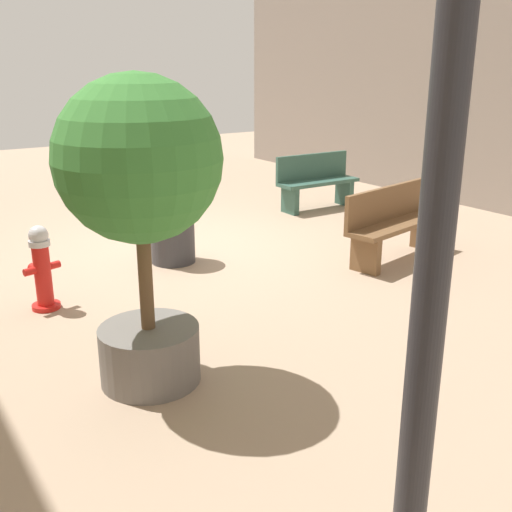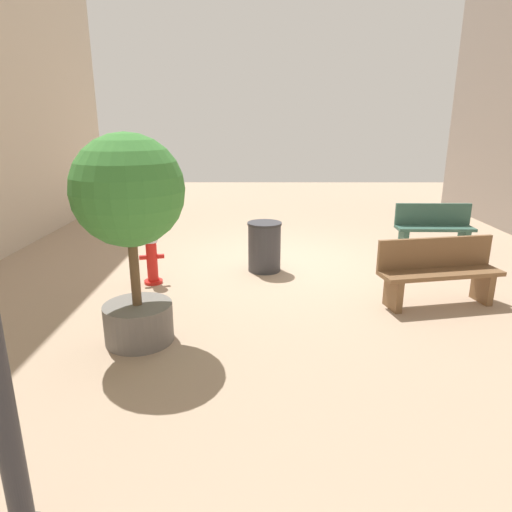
{
  "view_description": "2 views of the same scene",
  "coord_description": "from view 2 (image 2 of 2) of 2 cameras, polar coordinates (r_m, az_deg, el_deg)",
  "views": [
    {
      "loc": [
        3.68,
        7.28,
        2.49
      ],
      "look_at": [
        0.52,
        2.6,
        0.66
      ],
      "focal_mm": 42.47,
      "sensor_mm": 36.0,
      "label": 1
    },
    {
      "loc": [
        0.52,
        8.02,
        2.52
      ],
      "look_at": [
        0.53,
        2.38,
        0.83
      ],
      "focal_mm": 31.45,
      "sensor_mm": 36.0,
      "label": 2
    }
  ],
  "objects": [
    {
      "name": "ground_plane",
      "position": [
        8.42,
        3.66,
        -0.79
      ],
      "size": [
        23.4,
        23.4,
        0.0
      ],
      "primitive_type": "plane",
      "color": "tan"
    },
    {
      "name": "fire_hydrant",
      "position": [
        7.39,
        -13.12,
        -0.04
      ],
      "size": [
        0.4,
        0.37,
        0.9
      ],
      "color": "red",
      "rests_on": "ground_plane"
    },
    {
      "name": "bench_near",
      "position": [
        9.75,
        21.66,
        3.44
      ],
      "size": [
        1.52,
        0.47,
        0.95
      ],
      "color": "#33594C",
      "rests_on": "ground_plane"
    },
    {
      "name": "bench_far",
      "position": [
        6.87,
        22.15,
        -1.71
      ],
      "size": [
        1.8,
        0.76,
        0.95
      ],
      "color": "brown",
      "rests_on": "ground_plane"
    },
    {
      "name": "planter_tree",
      "position": [
        5.16,
        -15.77,
        5.64
      ],
      "size": [
        1.24,
        1.24,
        2.43
      ],
      "color": "slate",
      "rests_on": "ground_plane"
    },
    {
      "name": "trash_bin",
      "position": [
        7.83,
        1.08,
        1.2
      ],
      "size": [
        0.6,
        0.6,
        0.87
      ],
      "color": "#38383D",
      "rests_on": "ground_plane"
    }
  ]
}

